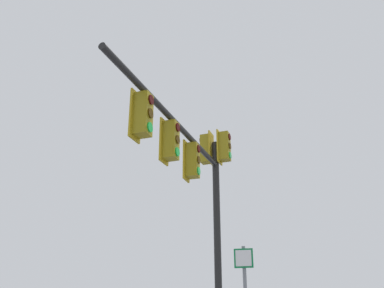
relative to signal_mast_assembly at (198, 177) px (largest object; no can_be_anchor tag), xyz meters
The scene contains 1 object.
signal_mast_assembly is the anchor object (origin of this frame).
Camera 1 is at (10.82, -5.45, 1.89)m, focal length 39.17 mm.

